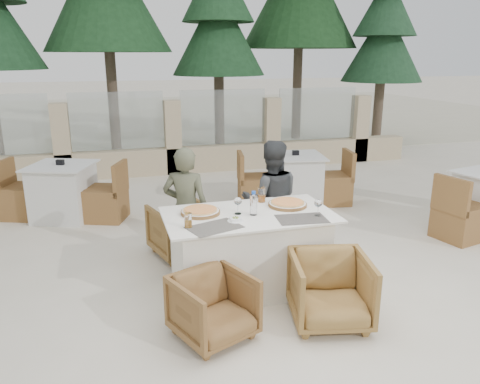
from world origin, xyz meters
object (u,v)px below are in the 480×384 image
object	(u,v)px
armchair_near_right	(330,290)
bg_table_a	(63,192)
wine_glass_centre	(238,205)
bg_table_b	(295,180)
pizza_left	(200,211)
armchair_far_right	(258,230)
beer_glass_left	(188,220)
water_bottle	(253,203)
pizza_right	(288,204)
dining_table	(249,251)
beer_glass_right	(262,195)
wine_glass_corner	(318,207)
armchair_near_left	(213,307)
diner_left	(186,209)
olive_dish	(236,219)
armchair_far_left	(181,230)
diner_right	(271,201)

from	to	relation	value
armchair_near_right	bg_table_a	world-z (taller)	bg_table_a
wine_glass_centre	bg_table_b	size ratio (longest dim) A/B	0.11
pizza_left	armchair_far_right	bearing A→B (deg)	39.78
beer_glass_left	water_bottle	bearing A→B (deg)	14.28
water_bottle	beer_glass_left	size ratio (longest dim) A/B	1.75
pizza_right	water_bottle	bearing A→B (deg)	-158.89
dining_table	bg_table_a	world-z (taller)	same
bg_table_b	dining_table	bearing A→B (deg)	-111.47
dining_table	beer_glass_right	xyz separation A→B (m)	(0.23, 0.32, 0.46)
wine_glass_corner	armchair_near_right	bearing A→B (deg)	-102.04
wine_glass_centre	armchair_far_right	bearing A→B (deg)	59.27
wine_glass_corner	armchair_near_left	size ratio (longest dim) A/B	0.31
armchair_far_right	wine_glass_centre	bearing A→B (deg)	53.17
armchair_far_right	water_bottle	bearing A→B (deg)	62.71
pizza_right	armchair_near_left	distance (m)	1.38
pizza_left	water_bottle	xyz separation A→B (m)	(0.47, -0.17, 0.09)
pizza_right	beer_glass_left	distance (m)	1.10
bg_table_b	diner_left	bearing A→B (deg)	-127.83
water_bottle	bg_table_b	xyz separation A→B (m)	(1.44, 2.42, -0.50)
bg_table_a	wine_glass_corner	bearing A→B (deg)	-28.71
pizza_left	beer_glass_right	bearing A→B (deg)	15.67
pizza_left	wine_glass_corner	world-z (taller)	wine_glass_corner
armchair_near_right	olive_dish	bearing A→B (deg)	149.68
wine_glass_corner	diner_left	distance (m)	1.40
wine_glass_centre	armchair_far_left	distance (m)	1.19
diner_right	bg_table_a	distance (m)	3.11
pizza_right	bg_table_a	xyz separation A→B (m)	(-2.31, 2.56, -0.41)
beer_glass_right	armchair_near_right	distance (m)	1.25
water_bottle	diner_right	bearing A→B (deg)	58.13
pizza_right	diner_left	world-z (taller)	diner_left
beer_glass_left	armchair_near_right	xyz separation A→B (m)	(1.10, -0.58, -0.53)
dining_table	pizza_right	size ratio (longest dim) A/B	4.19
beer_glass_left	diner_left	size ratio (longest dim) A/B	0.10
armchair_near_right	bg_table_b	bearing A→B (deg)	85.33
water_bottle	bg_table_a	bearing A→B (deg)	125.01
wine_glass_corner	armchair_near_left	distance (m)	1.36
diner_right	water_bottle	bearing A→B (deg)	71.12
beer_glass_left	bg_table_a	bearing A→B (deg)	113.54
water_bottle	armchair_near_left	world-z (taller)	water_bottle
pizza_left	diner_right	bearing A→B (deg)	29.59
beer_glass_left	bg_table_b	world-z (taller)	beer_glass_left
water_bottle	bg_table_b	distance (m)	2.86
wine_glass_centre	bg_table_b	world-z (taller)	wine_glass_centre
armchair_near_left	diner_right	bearing A→B (deg)	32.15
olive_dish	diner_left	world-z (taller)	diner_left
armchair_near_left	bg_table_a	xyz separation A→B (m)	(-1.35, 3.40, 0.12)
pizza_right	armchair_near_left	xyz separation A→B (m)	(-0.96, -0.84, -0.53)
pizza_right	armchair_near_left	size ratio (longest dim) A/B	0.65
wine_glass_corner	armchair_near_left	xyz separation A→B (m)	(-1.12, -0.49, -0.59)
wine_glass_corner	armchair_near_right	distance (m)	0.79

